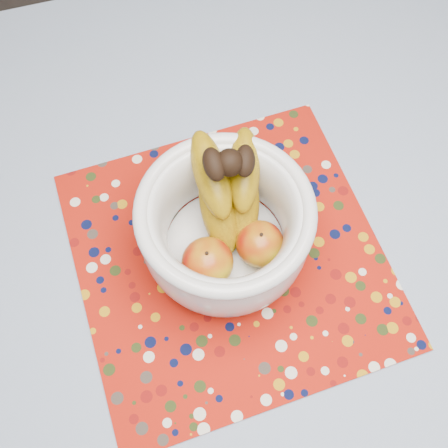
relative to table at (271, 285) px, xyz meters
name	(u,v)px	position (x,y,z in m)	size (l,w,h in m)	color
table	(271,285)	(0.00, 0.00, 0.00)	(1.20, 1.20, 0.75)	olive
tablecloth	(276,269)	(0.00, 0.00, 0.08)	(1.32, 1.32, 0.01)	slate
placemat	(229,257)	(-0.06, 0.04, 0.09)	(0.46, 0.46, 0.00)	#9B1308
fruit_bowl	(229,219)	(-0.06, 0.06, 0.18)	(0.24, 0.25, 0.20)	silver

